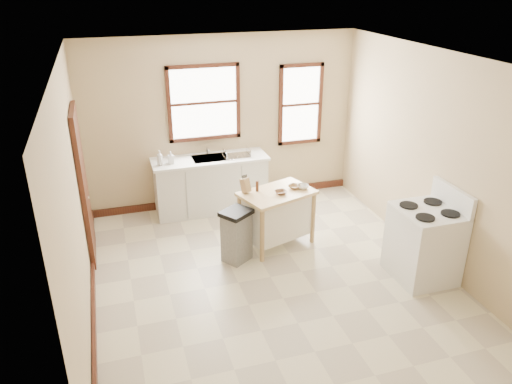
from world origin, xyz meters
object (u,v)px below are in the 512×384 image
(soap_bottle_a, at_px, (160,158))
(kitchen_island, at_px, (277,218))
(knife_block, at_px, (245,186))
(pepper_grinder, at_px, (257,186))
(bowl_a, at_px, (281,192))
(gas_stove, at_px, (425,234))
(trash_bin, at_px, (237,236))
(bowl_c, at_px, (303,187))
(soap_bottle_b, at_px, (171,157))
(bowl_b, at_px, (294,187))
(dish_rack, at_px, (237,153))

(soap_bottle_a, xyz_separation_m, kitchen_island, (1.46, -1.30, -0.62))
(knife_block, relative_size, pepper_grinder, 1.33)
(bowl_a, xyz_separation_m, gas_stove, (1.49, -1.28, -0.24))
(soap_bottle_a, height_order, trash_bin, soap_bottle_a)
(bowl_c, distance_m, trash_bin, 1.19)
(knife_block, bearing_deg, trash_bin, -153.81)
(soap_bottle_b, distance_m, bowl_b, 2.03)
(bowl_b, bearing_deg, kitchen_island, -169.29)
(bowl_a, distance_m, trash_bin, 0.86)
(soap_bottle_a, bearing_deg, dish_rack, -10.64)
(soap_bottle_b, height_order, bowl_c, soap_bottle_b)
(knife_block, height_order, pepper_grinder, knife_block)
(bowl_b, distance_m, trash_bin, 1.11)
(dish_rack, bearing_deg, bowl_c, -41.00)
(kitchen_island, height_order, knife_block, knife_block)
(soap_bottle_a, bearing_deg, knife_block, -61.14)
(soap_bottle_b, relative_size, knife_block, 0.96)
(kitchen_island, xyz_separation_m, gas_stove, (1.52, -1.35, 0.20))
(kitchen_island, bearing_deg, trash_bin, -177.00)
(bowl_a, height_order, bowl_c, bowl_c)
(dish_rack, xyz_separation_m, bowl_a, (0.26, -1.40, -0.12))
(soap_bottle_a, xyz_separation_m, bowl_c, (1.85, -1.29, -0.18))
(dish_rack, relative_size, knife_block, 2.10)
(pepper_grinder, relative_size, bowl_a, 0.90)
(knife_block, bearing_deg, soap_bottle_b, 93.79)
(pepper_grinder, relative_size, bowl_c, 0.88)
(soap_bottle_b, relative_size, dish_rack, 0.46)
(bowl_a, relative_size, gas_stove, 0.14)
(kitchen_island, bearing_deg, bowl_b, -7.63)
(gas_stove, bearing_deg, knife_block, 143.16)
(soap_bottle_a, height_order, dish_rack, soap_bottle_a)
(soap_bottle_a, xyz_separation_m, dish_rack, (1.23, 0.03, -0.07))
(knife_block, xyz_separation_m, bowl_a, (0.46, -0.19, -0.08))
(kitchen_island, bearing_deg, bowl_a, -86.18)
(bowl_a, bearing_deg, kitchen_island, 112.16)
(trash_bin, bearing_deg, kitchen_island, -13.47)
(soap_bottle_a, distance_m, knife_block, 1.57)
(dish_rack, bearing_deg, kitchen_island, -56.28)
(dish_rack, height_order, bowl_c, dish_rack)
(knife_block, xyz_separation_m, bowl_c, (0.82, -0.11, -0.07))
(kitchen_island, relative_size, bowl_a, 6.05)
(soap_bottle_b, height_order, gas_stove, gas_stove)
(bowl_a, bearing_deg, soap_bottle_a, 137.38)
(soap_bottle_b, height_order, bowl_b, soap_bottle_b)
(knife_block, height_order, bowl_a, knife_block)
(knife_block, distance_m, bowl_a, 0.50)
(bowl_a, height_order, bowl_b, same)
(soap_bottle_a, distance_m, bowl_a, 2.03)
(bowl_a, height_order, gas_stove, gas_stove)
(soap_bottle_b, bearing_deg, dish_rack, 1.75)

